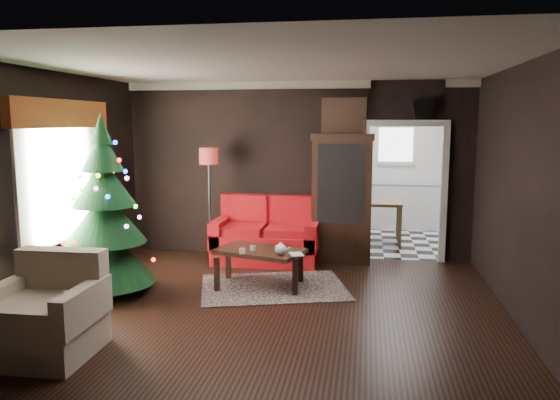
% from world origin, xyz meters
% --- Properties ---
extents(floor, '(5.50, 5.50, 0.00)m').
position_xyz_m(floor, '(0.00, 0.00, 0.00)').
color(floor, black).
rests_on(floor, ground).
extents(ceiling, '(5.50, 5.50, 0.00)m').
position_xyz_m(ceiling, '(0.00, 0.00, 2.80)').
color(ceiling, white).
rests_on(ceiling, ground).
extents(wall_back, '(5.50, 0.00, 5.50)m').
position_xyz_m(wall_back, '(0.00, 2.50, 1.40)').
color(wall_back, black).
rests_on(wall_back, ground).
extents(wall_front, '(5.50, 0.00, 5.50)m').
position_xyz_m(wall_front, '(0.00, -2.50, 1.40)').
color(wall_front, black).
rests_on(wall_front, ground).
extents(wall_left, '(0.00, 5.50, 5.50)m').
position_xyz_m(wall_left, '(-2.75, 0.00, 1.40)').
color(wall_left, black).
rests_on(wall_left, ground).
extents(wall_right, '(0.00, 5.50, 5.50)m').
position_xyz_m(wall_right, '(2.75, 0.00, 1.40)').
color(wall_right, black).
rests_on(wall_right, ground).
extents(doorway, '(1.10, 0.10, 2.10)m').
position_xyz_m(doorway, '(1.70, 2.50, 1.05)').
color(doorway, silver).
rests_on(doorway, ground).
extents(left_window, '(0.05, 1.60, 1.40)m').
position_xyz_m(left_window, '(-2.71, 0.20, 1.45)').
color(left_window, white).
rests_on(left_window, wall_left).
extents(valance, '(0.12, 2.10, 0.35)m').
position_xyz_m(valance, '(-2.63, 0.20, 2.27)').
color(valance, brown).
rests_on(valance, wall_left).
extents(kitchen_floor, '(3.00, 3.00, 0.00)m').
position_xyz_m(kitchen_floor, '(1.70, 4.00, 0.00)').
color(kitchen_floor, silver).
rests_on(kitchen_floor, ground).
extents(kitchen_window, '(0.70, 0.06, 0.70)m').
position_xyz_m(kitchen_window, '(1.70, 5.45, 1.70)').
color(kitchen_window, white).
rests_on(kitchen_window, ground).
extents(rug, '(2.18, 1.83, 0.01)m').
position_xyz_m(rug, '(-0.06, 0.75, 0.01)').
color(rug, '#2E1C26').
rests_on(rug, ground).
extents(loveseat, '(1.70, 0.90, 1.00)m').
position_xyz_m(loveseat, '(-0.40, 2.05, 0.50)').
color(loveseat, maroon).
rests_on(loveseat, ground).
extents(curio_cabinet, '(0.90, 0.45, 1.90)m').
position_xyz_m(curio_cabinet, '(0.75, 2.27, 0.95)').
color(curio_cabinet, black).
rests_on(curio_cabinet, ground).
extents(floor_lamp, '(0.34, 0.34, 1.88)m').
position_xyz_m(floor_lamp, '(-1.29, 2.00, 0.83)').
color(floor_lamp, black).
rests_on(floor_lamp, ground).
extents(christmas_tree, '(1.47, 1.47, 2.29)m').
position_xyz_m(christmas_tree, '(-2.10, 0.16, 1.05)').
color(christmas_tree, black).
rests_on(christmas_tree, ground).
extents(armchair, '(0.94, 0.94, 0.95)m').
position_xyz_m(armchair, '(-1.81, -1.63, 0.46)').
color(armchair, tan).
rests_on(armchair, ground).
extents(coffee_table, '(1.25, 0.96, 0.50)m').
position_xyz_m(coffee_table, '(-0.24, 0.76, 0.26)').
color(coffee_table, '#341F10').
rests_on(coffee_table, rug).
extents(teapot, '(0.20, 0.20, 0.16)m').
position_xyz_m(teapot, '(0.07, 0.50, 0.59)').
color(teapot, white).
rests_on(teapot, coffee_table).
extents(cup_a, '(0.09, 0.09, 0.06)m').
position_xyz_m(cup_a, '(-0.33, 0.69, 0.54)').
color(cup_a, silver).
rests_on(cup_a, coffee_table).
extents(cup_b, '(0.08, 0.08, 0.07)m').
position_xyz_m(cup_b, '(-0.42, 0.50, 0.54)').
color(cup_b, '#E8EAC9').
rests_on(cup_b, coffee_table).
extents(book, '(0.15, 0.07, 0.21)m').
position_xyz_m(book, '(0.20, 0.50, 0.62)').
color(book, tan).
rests_on(book, coffee_table).
extents(wall_clock, '(0.32, 0.32, 0.06)m').
position_xyz_m(wall_clock, '(1.95, 2.45, 2.38)').
color(wall_clock, silver).
rests_on(wall_clock, wall_back).
extents(painting, '(0.62, 0.05, 0.52)m').
position_xyz_m(painting, '(0.75, 2.46, 2.25)').
color(painting, tan).
rests_on(painting, wall_back).
extents(kitchen_counter, '(1.80, 0.60, 0.90)m').
position_xyz_m(kitchen_counter, '(1.70, 5.20, 0.45)').
color(kitchen_counter, white).
rests_on(kitchen_counter, ground).
extents(kitchen_table, '(0.70, 0.70, 0.75)m').
position_xyz_m(kitchen_table, '(1.40, 3.70, 0.38)').
color(kitchen_table, brown).
rests_on(kitchen_table, ground).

